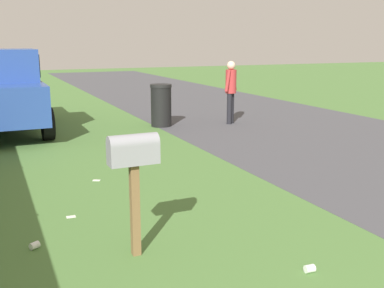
{
  "coord_description": "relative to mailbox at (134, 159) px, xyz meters",
  "views": [
    {
      "loc": [
        0.95,
        2.32,
        2.28
      ],
      "look_at": [
        5.93,
        0.11,
        1.06
      ],
      "focal_mm": 43.08,
      "sensor_mm": 36.0,
      "label": 1
    }
  ],
  "objects": [
    {
      "name": "pickup_truck",
      "position": [
        8.1,
        1.01,
        0.02
      ],
      "size": [
        5.07,
        2.06,
        2.09
      ],
      "rotation": [
        0.0,
        0.0,
        3.14
      ],
      "color": "#284793",
      "rests_on": "ground"
    },
    {
      "name": "pedestrian",
      "position": [
        6.77,
        -4.86,
        -0.06
      ],
      "size": [
        0.33,
        0.5,
        1.74
      ],
      "rotation": [
        0.0,
        0.0,
        0.63
      ],
      "color": "black",
      "rests_on": "ground"
    },
    {
      "name": "litter_wrapper_midfield_a",
      "position": [
        2.89,
        -0.2,
        -1.07
      ],
      "size": [
        0.13,
        0.15,
        0.01
      ],
      "primitive_type": "cube",
      "rotation": [
        0.0,
        0.0,
        1.07
      ],
      "color": "silver",
      "rests_on": "ground"
    },
    {
      "name": "trash_bin",
      "position": [
        7.19,
        -2.95,
        -0.5
      ],
      "size": [
        0.58,
        0.58,
        1.14
      ],
      "color": "black",
      "rests_on": "ground"
    },
    {
      "name": "litter_wrapper_by_mailbox",
      "position": [
        1.4,
        0.47,
        -1.07
      ],
      "size": [
        0.09,
        0.12,
        0.01
      ],
      "primitive_type": "cube",
      "rotation": [
        0.0,
        0.0,
        1.51
      ],
      "color": "silver",
      "rests_on": "ground"
    },
    {
      "name": "litter_cup_near_hydrant",
      "position": [
        -1.1,
        -1.48,
        -1.04
      ],
      "size": [
        0.09,
        0.11,
        0.08
      ],
      "primitive_type": "cylinder",
      "rotation": [
        0.0,
        1.57,
        4.65
      ],
      "color": "white",
      "rests_on": "ground"
    },
    {
      "name": "mailbox",
      "position": [
        0.0,
        0.0,
        0.0
      ],
      "size": [
        0.22,
        0.53,
        1.34
      ],
      "rotation": [
        0.0,
        0.0,
        0.02
      ],
      "color": "brown",
      "rests_on": "ground"
    },
    {
      "name": "litter_cup_midfield_b",
      "position": [
        0.59,
        1.0,
        -1.04
      ],
      "size": [
        0.12,
        0.13,
        0.08
      ],
      "primitive_type": "cylinder",
      "rotation": [
        0.0,
        1.57,
        5.25
      ],
      "color": "white",
      "rests_on": "ground"
    }
  ]
}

